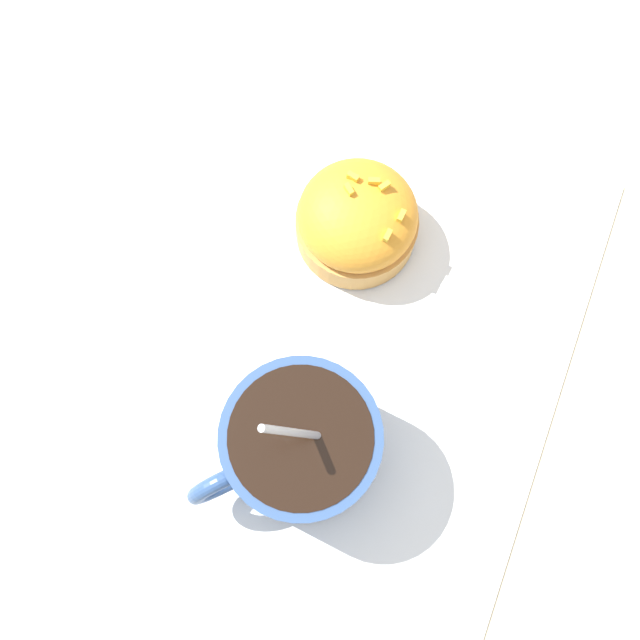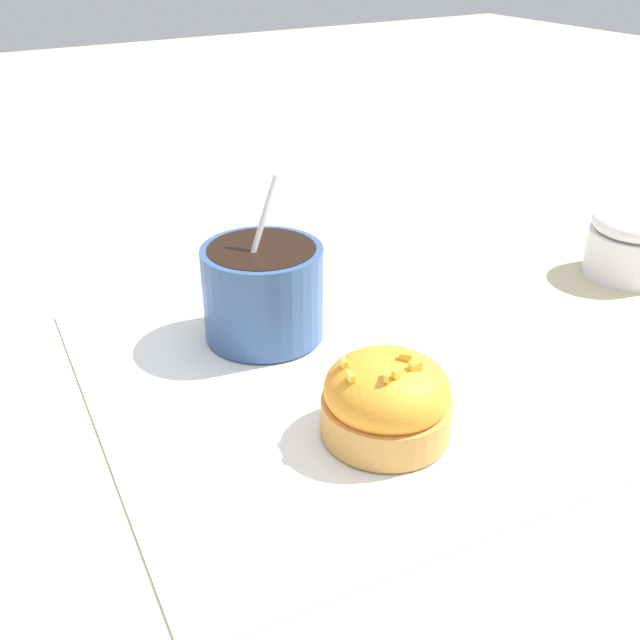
# 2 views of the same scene
# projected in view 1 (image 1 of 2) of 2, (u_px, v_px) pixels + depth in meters

# --- Properties ---
(ground_plane) EXTENTS (3.00, 3.00, 0.00)m
(ground_plane) POSITION_uv_depth(u_px,v_px,m) (313.00, 332.00, 0.47)
(ground_plane) COLOR #C6B793
(paper_napkin) EXTENTS (0.36, 0.34, 0.00)m
(paper_napkin) POSITION_uv_depth(u_px,v_px,m) (313.00, 332.00, 0.47)
(paper_napkin) COLOR white
(paper_napkin) RESTS_ON ground_plane
(coffee_cup) EXTENTS (0.09, 0.10, 0.12)m
(coffee_cup) POSITION_uv_depth(u_px,v_px,m) (300.00, 444.00, 0.41)
(coffee_cup) COLOR #335184
(coffee_cup) RESTS_ON paper_napkin
(frosted_pastry) EXTENTS (0.08, 0.08, 0.05)m
(frosted_pastry) POSITION_uv_depth(u_px,v_px,m) (357.00, 220.00, 0.46)
(frosted_pastry) COLOR #D19347
(frosted_pastry) RESTS_ON paper_napkin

